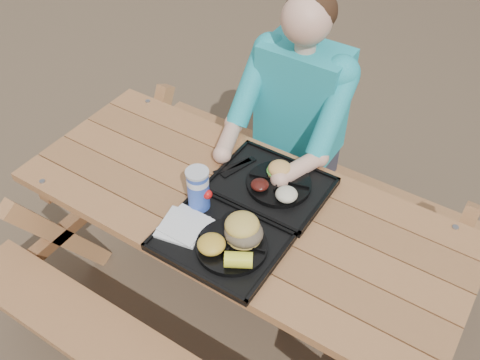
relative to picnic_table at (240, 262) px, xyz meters
The scene contains 18 objects.
ground 0.38m from the picnic_table, ahead, with size 60.00×60.00×0.00m, color #999999.
picnic_table is the anchor object (origin of this frame).
tray_near 0.44m from the picnic_table, 76.88° to the right, with size 0.45×0.35×0.02m, color black.
tray_far 0.42m from the picnic_table, 68.55° to the left, with size 0.45×0.35×0.02m, color black.
plate_near 0.47m from the picnic_table, 64.27° to the right, with size 0.26×0.26×0.02m, color black.
plate_far 0.44m from the picnic_table, 60.66° to the left, with size 0.26×0.26×0.02m, color black.
napkin_stack 0.48m from the picnic_table, 113.78° to the right, with size 0.16×0.16×0.02m, color silver.
soda_cup 0.51m from the picnic_table, 137.06° to the right, with size 0.08×0.08×0.17m, color #173BAE.
condiment_bbq 0.42m from the picnic_table, 61.72° to the right, with size 0.05×0.05×0.03m, color #341005.
condiment_mustard 0.44m from the picnic_table, 40.51° to the right, with size 0.05×0.05×0.03m, color yellow.
sandwich 0.53m from the picnic_table, 53.54° to the right, with size 0.13×0.13×0.14m, color gold, non-canonical shape.
mac_cheese 0.52m from the picnic_table, 78.43° to the right, with size 0.10×0.10×0.05m, color gold.
corn_cob 0.55m from the picnic_table, 58.08° to the right, with size 0.10×0.10×0.06m, color #FEFF35, non-canonical shape.
cutlery_far 0.44m from the picnic_table, 124.55° to the left, with size 0.03×0.17×0.01m, color black.
burger 0.50m from the picnic_table, 71.32° to the left, with size 0.10×0.10×0.09m, color #F4AC56, non-canonical shape.
baked_beans 0.44m from the picnic_table, 65.54° to the left, with size 0.07×0.07×0.03m, color #43110D.
potato_salad 0.47m from the picnic_table, 29.33° to the left, with size 0.09×0.09×0.05m, color beige.
diner 0.64m from the picnic_table, 95.44° to the left, with size 0.48×0.84×1.28m, color #1AB8AB, non-canonical shape.
Camera 1 is at (0.79, -1.22, 2.27)m, focal length 40.00 mm.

